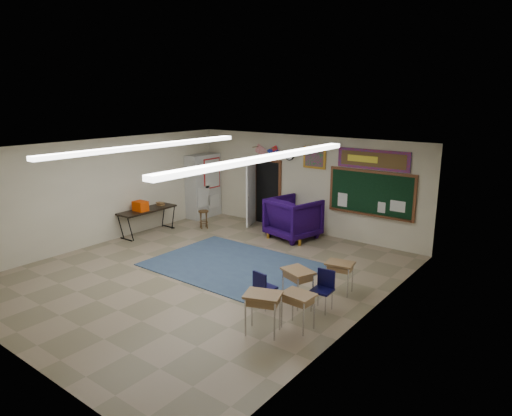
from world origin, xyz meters
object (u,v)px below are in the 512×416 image
Objects in this scene: wingback_armchair at (293,218)px; wooden_stool at (204,219)px; student_desk_front_left at (298,285)px; student_desk_front_right at (339,276)px; folding_table at (148,220)px.

wooden_stool is at bearing 30.54° from wingback_armchair.
student_desk_front_left reaches higher than student_desk_front_right.
wingback_armchair is at bearing 144.74° from student_desk_front_left.
wingback_armchair is 4.01m from student_desk_front_right.
wingback_armchair reaches higher than student_desk_front_right.
wingback_armchair is at bearing 18.11° from wooden_stool.
wingback_armchair is 2.99m from wooden_stool.
wingback_armchair reaches higher than wooden_stool.
wingback_armchair is 1.80× the size of student_desk_front_left.
folding_table is (-3.79, -2.40, -0.19)m from wingback_armchair.
wingback_armchair is at bearing 127.55° from student_desk_front_right.
folding_table is 1.77m from wooden_stool.
student_desk_front_right is at bearing -17.16° from wooden_stool.
wooden_stool is (0.97, 1.48, -0.13)m from folding_table.
student_desk_front_right is (0.42, 1.03, -0.03)m from student_desk_front_left.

